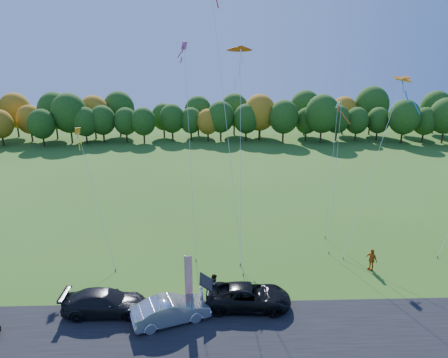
{
  "coord_description": "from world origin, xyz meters",
  "views": [
    {
      "loc": [
        -1.07,
        -25.49,
        16.52
      ],
      "look_at": [
        0.0,
        6.0,
        7.0
      ],
      "focal_mm": 32.0,
      "sensor_mm": 36.0,
      "label": 1
    }
  ],
  "objects_px": {
    "silver_sedan": "(171,310)",
    "black_suv": "(248,296)",
    "feather_flag": "(188,276)",
    "person_east": "(371,259)"
  },
  "relations": [
    {
      "from": "silver_sedan",
      "to": "person_east",
      "type": "relative_size",
      "value": 2.78
    },
    {
      "from": "person_east",
      "to": "feather_flag",
      "type": "distance_m",
      "value": 15.38
    },
    {
      "from": "person_east",
      "to": "feather_flag",
      "type": "bearing_deg",
      "value": -99.83
    },
    {
      "from": "silver_sedan",
      "to": "person_east",
      "type": "height_order",
      "value": "person_east"
    },
    {
      "from": "silver_sedan",
      "to": "feather_flag",
      "type": "bearing_deg",
      "value": -55.02
    },
    {
      "from": "black_suv",
      "to": "feather_flag",
      "type": "height_order",
      "value": "feather_flag"
    },
    {
      "from": "black_suv",
      "to": "silver_sedan",
      "type": "xyz_separation_m",
      "value": [
        -5.2,
        -1.43,
        0.02
      ]
    },
    {
      "from": "silver_sedan",
      "to": "black_suv",
      "type": "bearing_deg",
      "value": -94.98
    },
    {
      "from": "black_suv",
      "to": "feather_flag",
      "type": "distance_m",
      "value": 4.44
    },
    {
      "from": "black_suv",
      "to": "feather_flag",
      "type": "relative_size",
      "value": 1.46
    }
  ]
}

